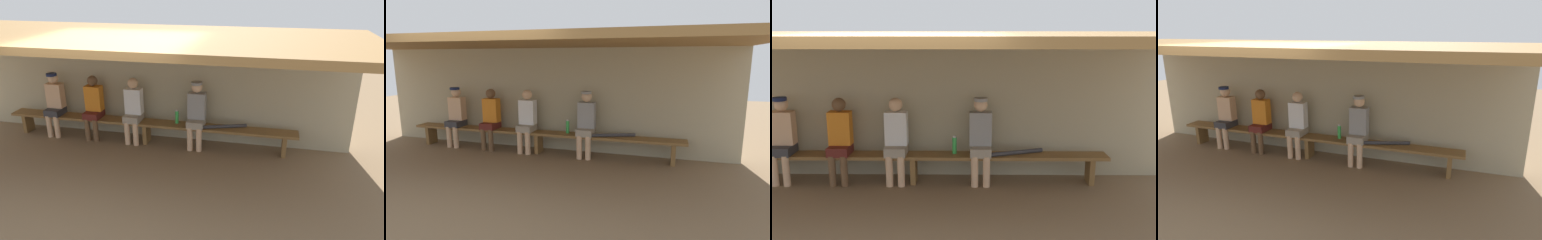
{
  "view_description": "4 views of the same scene",
  "coord_description": "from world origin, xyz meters",
  "views": [
    {
      "loc": [
        2.35,
        -4.83,
        3.16
      ],
      "look_at": [
        1.03,
        1.21,
        0.71
      ],
      "focal_mm": 33.46,
      "sensor_mm": 36.0,
      "label": 1
    },
    {
      "loc": [
        2.53,
        -4.27,
        1.96
      ],
      "look_at": [
        1.01,
        1.07,
        0.86
      ],
      "focal_mm": 28.56,
      "sensor_mm": 36.0,
      "label": 2
    },
    {
      "loc": [
        0.86,
        -4.79,
        2.43
      ],
      "look_at": [
        0.79,
        1.17,
        1.09
      ],
      "focal_mm": 39.97,
      "sensor_mm": 36.0,
      "label": 3
    },
    {
      "loc": [
        2.8,
        -4.01,
        2.52
      ],
      "look_at": [
        1.04,
        1.08,
        1.01
      ],
      "focal_mm": 30.0,
      "sensor_mm": 36.0,
      "label": 4
    }
  ],
  "objects": [
    {
      "name": "water_bottle_blue",
      "position": [
        0.64,
        1.6,
        0.59
      ],
      "size": [
        0.07,
        0.07,
        0.28
      ],
      "color": "green",
      "rests_on": "bench"
    },
    {
      "name": "player_in_white",
      "position": [
        1.04,
        1.55,
        0.75
      ],
      "size": [
        0.34,
        0.42,
        1.34
      ],
      "color": "gray",
      "rests_on": "ground"
    },
    {
      "name": "ground_plane",
      "position": [
        0.0,
        0.0,
        0.0
      ],
      "size": [
        24.0,
        24.0,
        0.0
      ],
      "primitive_type": "plane",
      "color": "brown"
    },
    {
      "name": "dugout_roof",
      "position": [
        0.0,
        0.7,
        2.26
      ],
      "size": [
        8.0,
        2.8,
        0.12
      ],
      "primitive_type": "cube",
      "color": "olive",
      "rests_on": "back_wall"
    },
    {
      "name": "back_wall",
      "position": [
        0.0,
        2.0,
        1.1
      ],
      "size": [
        8.0,
        0.2,
        2.2
      ],
      "primitive_type": "cube",
      "color": "tan",
      "rests_on": "ground"
    },
    {
      "name": "player_in_blue",
      "position": [
        -0.26,
        1.55,
        0.73
      ],
      "size": [
        0.34,
        0.42,
        1.34
      ],
      "color": "gray",
      "rests_on": "ground"
    },
    {
      "name": "player_middle",
      "position": [
        -1.13,
        1.55,
        0.73
      ],
      "size": [
        0.34,
        0.42,
        1.34
      ],
      "color": "#591E19",
      "rests_on": "ground"
    },
    {
      "name": "player_shirtless_tan",
      "position": [
        -2.02,
        1.55,
        0.75
      ],
      "size": [
        0.34,
        0.42,
        1.34
      ],
      "color": "#333338",
      "rests_on": "ground"
    },
    {
      "name": "baseball_bat",
      "position": [
        1.59,
        1.55,
        0.49
      ],
      "size": [
        0.87,
        0.34,
        0.07
      ],
      "primitive_type": "cylinder",
      "rotation": [
        0.0,
        1.57,
        0.32
      ],
      "color": "#333338",
      "rests_on": "bench"
    },
    {
      "name": "bench",
      "position": [
        0.0,
        1.55,
        0.39
      ],
      "size": [
        6.0,
        0.36,
        0.46
      ],
      "color": "brown",
      "rests_on": "ground"
    }
  ]
}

